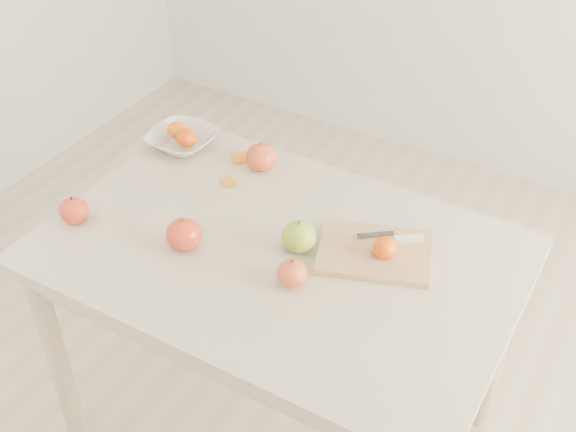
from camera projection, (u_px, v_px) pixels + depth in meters
The scene contains 15 objects.
ground at pixel (280, 426), 2.30m from camera, with size 3.50×3.50×0.00m, color #C6B293.
table at pixel (278, 276), 1.90m from camera, with size 1.20×0.80×0.75m.
cutting_board at pixel (374, 252), 1.81m from camera, with size 0.28×0.20×0.02m, color tan.
board_tangerine at pixel (385, 247), 1.77m from camera, with size 0.06×0.06×0.05m, color #CE4D07.
fruit_bowl at pixel (182, 140), 2.20m from camera, with size 0.20×0.20×0.05m, color silver.
bowl_tangerine_near at pixel (177, 130), 2.20m from camera, with size 0.06×0.06×0.05m, color #DA6407.
bowl_tangerine_far at pixel (186, 138), 2.16m from camera, with size 0.06×0.06×0.06m, color #D54C07.
orange_peel_a at pixel (242, 159), 2.16m from camera, with size 0.06×0.04×0.00m, color orange.
orange_peel_b at pixel (228, 182), 2.06m from camera, with size 0.04×0.04×0.00m, color orange.
paring_knife at pixel (403, 238), 1.83m from camera, with size 0.16×0.09×0.01m.
apple_green at pixel (299, 237), 1.81m from camera, with size 0.09×0.09×0.08m, color #5E8B16.
apple_red_e at pixel (292, 273), 1.71m from camera, with size 0.08×0.08×0.07m, color #A5261B.
apple_red_c at pixel (184, 234), 1.82m from camera, with size 0.09×0.09×0.08m, color maroon.
apple_red_a at pixel (261, 157), 2.10m from camera, with size 0.09×0.09×0.08m, color maroon.
apple_red_d at pixel (74, 210), 1.91m from camera, with size 0.08×0.08×0.07m, color #990E0C.
Camera 1 is at (0.72, -1.20, 1.95)m, focal length 45.00 mm.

